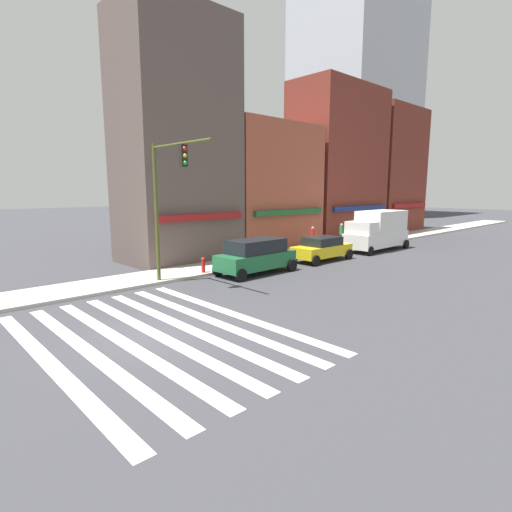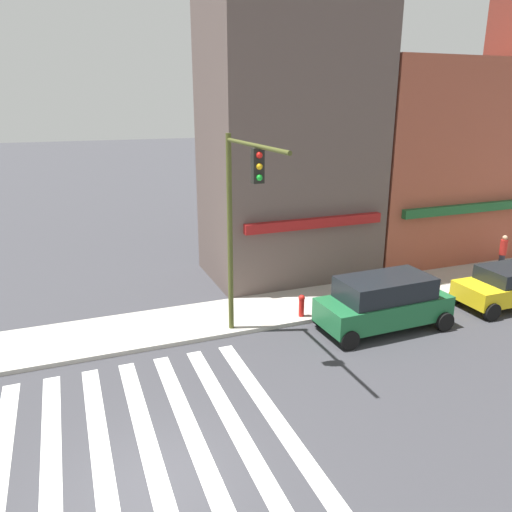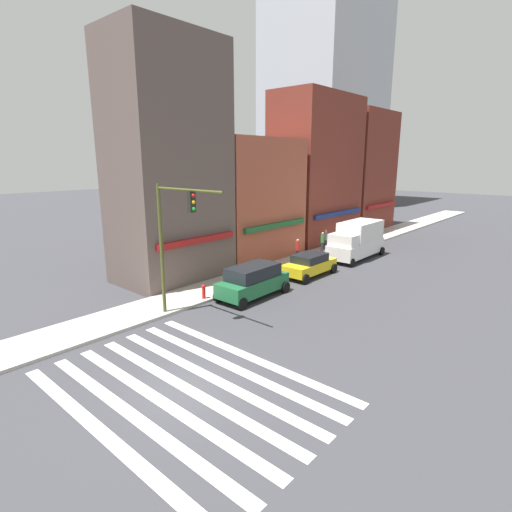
{
  "view_description": "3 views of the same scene",
  "coord_description": "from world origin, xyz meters",
  "px_view_note": "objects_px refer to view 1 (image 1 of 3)",
  "views": [
    {
      "loc": [
        -6.1,
        -11.29,
        4.65
      ],
      "look_at": [
        8.9,
        4.7,
        1.0
      ],
      "focal_mm": 28.0,
      "sensor_mm": 36.0,
      "label": 1
    },
    {
      "loc": [
        -1.21,
        -8.86,
        7.81
      ],
      "look_at": [
        3.78,
        4.0,
        3.5
      ],
      "focal_mm": 35.0,
      "sensor_mm": 36.0,
      "label": 2
    },
    {
      "loc": [
        -7.96,
        -10.36,
        7.95
      ],
      "look_at": [
        10.65,
        6.0,
        2.0
      ],
      "focal_mm": 28.0,
      "sensor_mm": 36.0,
      "label": 3
    }
  ],
  "objects_px": {
    "traffic_signal": "(166,190)",
    "pedestrian_green_top": "(341,234)",
    "suv_green": "(256,255)",
    "pedestrian_red_jacket": "(312,238)",
    "box_truck_white": "(377,230)",
    "pedestrian_grey_coat": "(345,232)",
    "fire_hydrant": "(203,264)",
    "sedan_yellow": "(322,248)"
  },
  "relations": [
    {
      "from": "pedestrian_red_jacket",
      "to": "traffic_signal",
      "type": "bearing_deg",
      "value": 124.26
    },
    {
      "from": "suv_green",
      "to": "sedan_yellow",
      "type": "relative_size",
      "value": 1.08
    },
    {
      "from": "pedestrian_grey_coat",
      "to": "pedestrian_green_top",
      "type": "xyz_separation_m",
      "value": [
        -1.17,
        -0.44,
        0.0
      ]
    },
    {
      "from": "pedestrian_green_top",
      "to": "fire_hydrant",
      "type": "xyz_separation_m",
      "value": [
        -14.83,
        -1.31,
        -0.46
      ]
    },
    {
      "from": "sedan_yellow",
      "to": "pedestrian_green_top",
      "type": "height_order",
      "value": "pedestrian_green_top"
    },
    {
      "from": "box_truck_white",
      "to": "fire_hydrant",
      "type": "xyz_separation_m",
      "value": [
        -15.27,
        1.7,
        -0.97
      ]
    },
    {
      "from": "pedestrian_green_top",
      "to": "fire_hydrant",
      "type": "height_order",
      "value": "pedestrian_green_top"
    },
    {
      "from": "pedestrian_green_top",
      "to": "fire_hydrant",
      "type": "bearing_deg",
      "value": 41.02
    },
    {
      "from": "pedestrian_grey_coat",
      "to": "sedan_yellow",
      "type": "bearing_deg",
      "value": 32.96
    },
    {
      "from": "pedestrian_grey_coat",
      "to": "suv_green",
      "type": "bearing_deg",
      "value": 22.9
    },
    {
      "from": "box_truck_white",
      "to": "fire_hydrant",
      "type": "height_order",
      "value": "box_truck_white"
    },
    {
      "from": "pedestrian_red_jacket",
      "to": "sedan_yellow",
      "type": "bearing_deg",
      "value": 163.64
    },
    {
      "from": "box_truck_white",
      "to": "pedestrian_red_jacket",
      "type": "height_order",
      "value": "box_truck_white"
    },
    {
      "from": "traffic_signal",
      "to": "suv_green",
      "type": "relative_size",
      "value": 1.44
    },
    {
      "from": "pedestrian_grey_coat",
      "to": "pedestrian_green_top",
      "type": "distance_m",
      "value": 1.25
    },
    {
      "from": "traffic_signal",
      "to": "pedestrian_green_top",
      "type": "bearing_deg",
      "value": 7.54
    },
    {
      "from": "sedan_yellow",
      "to": "pedestrian_grey_coat",
      "type": "distance_m",
      "value": 8.4
    },
    {
      "from": "traffic_signal",
      "to": "pedestrian_red_jacket",
      "type": "height_order",
      "value": "traffic_signal"
    },
    {
      "from": "box_truck_white",
      "to": "pedestrian_grey_coat",
      "type": "bearing_deg",
      "value": 76.86
    },
    {
      "from": "suv_green",
      "to": "pedestrian_grey_coat",
      "type": "height_order",
      "value": "suv_green"
    },
    {
      "from": "sedan_yellow",
      "to": "pedestrian_red_jacket",
      "type": "xyz_separation_m",
      "value": [
        2.52,
        2.84,
        0.23
      ]
    },
    {
      "from": "pedestrian_green_top",
      "to": "box_truck_white",
      "type": "bearing_deg",
      "value": 134.17
    },
    {
      "from": "pedestrian_red_jacket",
      "to": "pedestrian_grey_coat",
      "type": "bearing_deg",
      "value": -57.89
    },
    {
      "from": "sedan_yellow",
      "to": "pedestrian_grey_coat",
      "type": "bearing_deg",
      "value": 24.13
    },
    {
      "from": "traffic_signal",
      "to": "pedestrian_green_top",
      "type": "relative_size",
      "value": 3.86
    },
    {
      "from": "fire_hydrant",
      "to": "pedestrian_grey_coat",
      "type": "bearing_deg",
      "value": 6.24
    },
    {
      "from": "sedan_yellow",
      "to": "pedestrian_grey_coat",
      "type": "xyz_separation_m",
      "value": [
        7.65,
        3.45,
        0.23
      ]
    },
    {
      "from": "pedestrian_grey_coat",
      "to": "pedestrian_red_jacket",
      "type": "xyz_separation_m",
      "value": [
        -5.13,
        -0.61,
        0.0
      ]
    },
    {
      "from": "pedestrian_grey_coat",
      "to": "fire_hydrant",
      "type": "distance_m",
      "value": 16.11
    },
    {
      "from": "pedestrian_grey_coat",
      "to": "pedestrian_red_jacket",
      "type": "bearing_deg",
      "value": 15.5
    },
    {
      "from": "pedestrian_green_top",
      "to": "sedan_yellow",
      "type": "bearing_deg",
      "value": 60.9
    },
    {
      "from": "traffic_signal",
      "to": "fire_hydrant",
      "type": "xyz_separation_m",
      "value": [
        2.74,
        1.01,
        -4.01
      ]
    },
    {
      "from": "fire_hydrant",
      "to": "box_truck_white",
      "type": "bearing_deg",
      "value": -6.35
    },
    {
      "from": "suv_green",
      "to": "box_truck_white",
      "type": "height_order",
      "value": "box_truck_white"
    },
    {
      "from": "box_truck_white",
      "to": "pedestrian_grey_coat",
      "type": "relative_size",
      "value": 3.53
    },
    {
      "from": "fire_hydrant",
      "to": "traffic_signal",
      "type": "bearing_deg",
      "value": -159.76
    },
    {
      "from": "pedestrian_red_jacket",
      "to": "fire_hydrant",
      "type": "bearing_deg",
      "value": 121.27
    },
    {
      "from": "box_truck_white",
      "to": "pedestrian_grey_coat",
      "type": "distance_m",
      "value": 3.57
    },
    {
      "from": "fire_hydrant",
      "to": "pedestrian_green_top",
      "type": "bearing_deg",
      "value": 5.07
    },
    {
      "from": "sedan_yellow",
      "to": "pedestrian_red_jacket",
      "type": "bearing_deg",
      "value": 48.21
    },
    {
      "from": "suv_green",
      "to": "pedestrian_grey_coat",
      "type": "distance_m",
      "value": 14.05
    },
    {
      "from": "suv_green",
      "to": "traffic_signal",
      "type": "bearing_deg",
      "value": 170.91
    }
  ]
}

